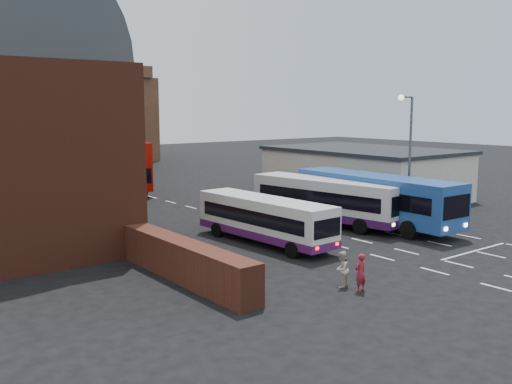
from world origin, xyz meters
TOP-DOWN VIEW (x-y plane):
  - ground at (0.00, 0.00)m, footprint 180.00×180.00m
  - forecourt_wall at (-10.20, 2.00)m, footprint 1.20×10.00m
  - cream_building at (15.00, 14.00)m, footprint 10.40×16.40m
  - brick_terrace at (-6.00, 46.00)m, footprint 22.00×10.00m
  - castle_keep at (6.00, 66.00)m, footprint 22.00×22.00m
  - bus_white_outbound at (-2.91, 5.44)m, footprint 2.81×9.78m
  - bus_white_inbound at (3.91, 7.29)m, footprint 4.16×11.35m
  - bus_blue at (6.00, 4.91)m, footprint 3.34×12.39m
  - bus_red_double at (-0.80, 30.52)m, footprint 3.96×12.11m
  - street_lamp at (8.31, 4.17)m, footprint 1.73×0.52m
  - pedestrian_red at (-5.12, -3.87)m, footprint 0.62×0.41m
  - pedestrian_beige at (-5.31, -2.97)m, footprint 0.94×0.84m

SIDE VIEW (x-z plane):
  - ground at x=0.00m, z-range 0.00..0.00m
  - pedestrian_beige at x=-5.31m, z-range 0.00..1.60m
  - pedestrian_red at x=-5.12m, z-range 0.00..1.65m
  - forecourt_wall at x=-10.20m, z-range 0.00..1.80m
  - bus_white_outbound at x=-2.91m, z-range 0.24..2.88m
  - bus_white_inbound at x=3.91m, z-range 0.27..3.30m
  - bus_blue at x=6.00m, z-range 0.30..3.67m
  - cream_building at x=15.00m, z-range 0.03..4.28m
  - bus_red_double at x=-0.80m, z-range 0.15..4.91m
  - street_lamp at x=8.31m, z-range 0.89..9.48m
  - brick_terrace at x=-6.00m, z-range 0.00..11.00m
  - castle_keep at x=6.00m, z-range 0.00..12.00m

